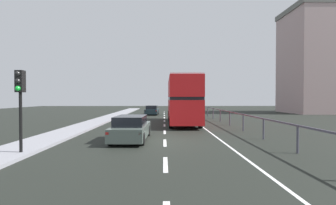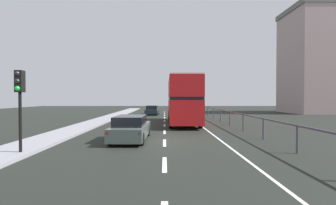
% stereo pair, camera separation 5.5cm
% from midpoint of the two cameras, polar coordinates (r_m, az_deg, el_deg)
% --- Properties ---
extents(ground_plane, '(74.81, 120.00, 0.10)m').
position_cam_midpoint_polar(ground_plane, '(13.55, -0.87, -9.24)').
color(ground_plane, black).
extents(near_sidewalk_kerb, '(2.24, 80.00, 0.14)m').
position_cam_midpoint_polar(near_sidewalk_kerb, '(15.04, -27.18, -7.87)').
color(near_sidewalk_kerb, gray).
rests_on(near_sidewalk_kerb, ground).
extents(lane_paint_markings, '(3.28, 46.00, 0.01)m').
position_cam_midpoint_polar(lane_paint_markings, '(21.94, 4.12, -5.16)').
color(lane_paint_markings, silver).
rests_on(lane_paint_markings, ground).
extents(bridge_side_railing, '(0.10, 42.00, 1.23)m').
position_cam_midpoint_polar(bridge_side_railing, '(23.10, 13.33, -2.44)').
color(bridge_side_railing, '#464452').
rests_on(bridge_side_railing, ground).
extents(double_decker_bus_red, '(2.68, 10.19, 4.24)m').
position_cam_midpoint_polar(double_decker_bus_red, '(22.29, 3.38, 0.78)').
color(double_decker_bus_red, '#B01416').
rests_on(double_decker_bus_red, ground).
extents(hatchback_car_near, '(1.92, 4.51, 1.38)m').
position_cam_midpoint_polar(hatchback_car_near, '(13.69, -8.90, -6.11)').
color(hatchback_car_near, '#46524C').
rests_on(hatchback_car_near, ground).
extents(traffic_signal_pole, '(0.30, 0.42, 3.37)m').
position_cam_midpoint_polar(traffic_signal_pole, '(11.54, -31.99, 2.39)').
color(traffic_signal_pole, black).
rests_on(traffic_signal_pole, near_sidewalk_kerb).
extents(sedan_car_ahead, '(1.91, 4.38, 1.34)m').
position_cam_midpoint_polar(sedan_car_ahead, '(34.34, -3.89, -1.85)').
color(sedan_car_ahead, '#19282F').
rests_on(sedan_car_ahead, ground).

